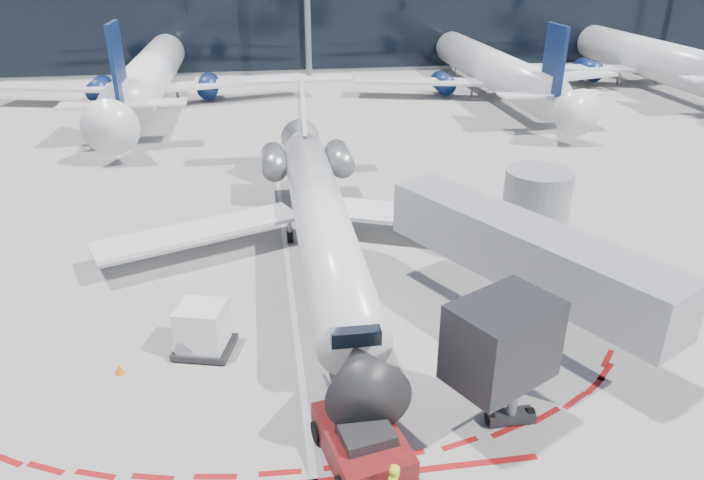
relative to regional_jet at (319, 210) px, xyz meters
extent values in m
plane|color=gray|center=(-1.75, -3.92, -2.34)|extent=(260.00, 260.00, 0.00)
cube|color=silver|center=(-1.75, -1.92, -2.33)|extent=(0.25, 40.00, 0.01)
cube|color=gray|center=(-1.75, 61.08, 2.66)|extent=(150.00, 24.00, 10.00)
cube|color=black|center=(-1.75, 49.03, 2.66)|extent=(150.00, 0.20, 9.00)
cube|color=gray|center=(7.25, -8.42, 1.26)|extent=(8.22, 12.61, 2.30)
cube|color=black|center=(4.20, -14.16, 1.26)|extent=(3.86, 3.44, 2.60)
cylinder|color=slate|center=(5.00, -13.76, -1.14)|extent=(0.36, 0.36, 2.40)
cube|color=black|center=(5.00, -13.76, -2.12)|extent=(1.60, 0.60, 0.30)
cylinder|color=gray|center=(10.30, -2.68, 0.06)|extent=(3.20, 3.20, 4.80)
cylinder|color=black|center=(10.30, -2.68, -2.09)|extent=(4.00, 4.00, 0.50)
cylinder|color=silver|center=(0.00, -1.15, -0.03)|extent=(2.65, 21.57, 2.65)
cone|color=black|center=(0.00, -13.31, -0.03)|extent=(2.65, 2.75, 2.65)
cone|color=silver|center=(0.00, 11.40, -0.03)|extent=(2.65, 3.53, 2.65)
cube|color=black|center=(0.00, -11.74, 0.51)|extent=(1.67, 1.37, 0.54)
cube|color=silver|center=(-6.08, 0.32, -0.92)|extent=(10.50, 6.23, 0.30)
cube|color=silver|center=(6.08, 0.32, -0.92)|extent=(10.50, 6.23, 0.30)
cube|color=silver|center=(0.00, 10.42, 2.32)|extent=(0.25, 4.60, 4.68)
cube|color=silver|center=(0.00, 12.48, 4.09)|extent=(7.06, 1.57, 0.16)
cylinder|color=slate|center=(-2.01, 7.48, 0.21)|extent=(1.47, 3.33, 1.47)
cylinder|color=slate|center=(2.01, 7.48, 0.21)|extent=(1.47, 3.33, 1.47)
cylinder|color=black|center=(0.00, -10.17, -2.06)|extent=(0.22, 0.55, 0.55)
cylinder|color=black|center=(-1.47, 1.30, -2.02)|extent=(0.29, 0.63, 0.63)
cylinder|color=black|center=(1.47, 1.30, -2.02)|extent=(0.29, 0.63, 0.63)
cylinder|color=slate|center=(0.00, -10.17, -1.80)|extent=(0.18, 0.18, 1.08)
cube|color=#500B12|center=(-0.18, -14.66, -1.73)|extent=(2.87, 3.90, 0.99)
cube|color=black|center=(-0.12, -14.99, -1.07)|extent=(1.78, 1.61, 0.39)
cylinder|color=slate|center=(-0.68, -12.29, -1.95)|extent=(0.69, 2.83, 0.11)
cylinder|color=black|center=(1.09, -15.64, -1.98)|extent=(0.44, 0.75, 0.71)
cylinder|color=black|center=(-1.45, -13.69, -1.98)|extent=(0.44, 0.75, 0.71)
cylinder|color=black|center=(0.60, -13.26, -1.98)|extent=(0.44, 0.75, 0.71)
cube|color=black|center=(-5.38, -8.16, -2.14)|extent=(2.59, 2.36, 0.24)
cube|color=silver|center=(-5.38, -8.16, -1.16)|extent=(2.11, 2.03, 1.74)
cylinder|color=black|center=(-6.40, -8.61, -2.23)|extent=(0.16, 0.24, 0.22)
cylinder|color=black|center=(-4.72, -9.07, -2.23)|extent=(0.16, 0.24, 0.22)
cylinder|color=black|center=(-6.03, -7.25, -2.23)|extent=(0.16, 0.24, 0.22)
cylinder|color=black|center=(-4.35, -7.71, -2.23)|extent=(0.16, 0.24, 0.22)
cone|color=#FA6305|center=(-8.43, -9.17, -2.12)|extent=(0.32, 0.32, 0.44)
cone|color=#FA6305|center=(-0.13, -12.45, -2.05)|extent=(0.41, 0.41, 0.57)
camera|label=1|loc=(-2.66, -29.21, 12.22)|focal=32.00mm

